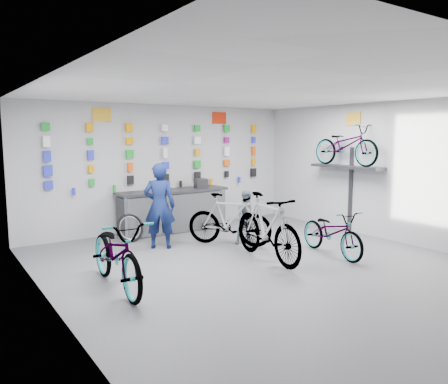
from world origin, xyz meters
TOP-DOWN VIEW (x-y plane):
  - floor at (0.00, 0.00)m, footprint 8.00×8.00m
  - ceiling at (0.00, 0.00)m, footprint 8.00×8.00m
  - wall_back at (0.00, 4.00)m, footprint 7.00×0.00m
  - wall_left at (-3.50, 0.00)m, footprint 0.00×8.00m
  - wall_right at (3.50, 0.00)m, footprint 0.00×8.00m
  - counter at (0.00, 3.54)m, footprint 2.70×0.66m
  - merch_wall at (-0.07, 3.93)m, footprint 5.57×0.08m
  - wall_bracket at (3.33, 1.20)m, footprint 0.39×1.90m
  - sign_left at (-1.50, 3.98)m, footprint 0.42×0.02m
  - sign_right at (1.60, 3.98)m, footprint 0.42×0.02m
  - sign_side at (3.48, 1.20)m, footprint 0.02×0.40m
  - bike_left at (-2.53, 0.52)m, footprint 0.81×2.09m
  - bike_center at (0.28, 0.43)m, footprint 0.79×2.09m
  - bike_right at (1.53, -0.00)m, footprint 0.83×1.76m
  - bike_service at (0.34, 1.72)m, footprint 1.51×1.74m
  - bike_wall at (3.25, 1.20)m, footprint 0.63×1.80m
  - clerk at (-0.95, 2.32)m, footprint 0.76×0.70m
  - customer at (0.71, 1.58)m, footprint 0.68×0.61m
  - spare_wheel at (-1.25, 3.17)m, footprint 0.66×0.34m
  - register at (0.76, 3.55)m, footprint 0.33×0.35m

SIDE VIEW (x-z plane):
  - floor at x=0.00m, z-range 0.00..0.00m
  - spare_wheel at x=-1.25m, z-range -0.01..0.61m
  - bike_right at x=1.53m, z-range 0.00..0.89m
  - counter at x=0.00m, z-range -0.01..0.99m
  - bike_left at x=-2.53m, z-range 0.00..1.08m
  - bike_service at x=0.34m, z-range 0.00..1.09m
  - customer at x=0.71m, z-range 0.00..1.14m
  - bike_center at x=0.28m, z-range 0.00..1.23m
  - clerk at x=-0.95m, z-range 0.00..1.73m
  - register at x=0.76m, z-range 1.00..1.22m
  - wall_bracket at x=3.33m, z-range 0.46..2.46m
  - wall_back at x=0.00m, z-range -2.00..5.00m
  - wall_left at x=-3.50m, z-range -2.50..5.50m
  - wall_right at x=3.50m, z-range -2.50..5.50m
  - merch_wall at x=-0.07m, z-range 1.01..2.57m
  - bike_wall at x=3.25m, z-range 1.58..2.53m
  - sign_side at x=3.48m, z-range 2.50..2.80m
  - sign_left at x=-1.50m, z-range 2.57..2.87m
  - sign_right at x=1.60m, z-range 2.57..2.87m
  - ceiling at x=0.00m, z-range 3.00..3.00m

